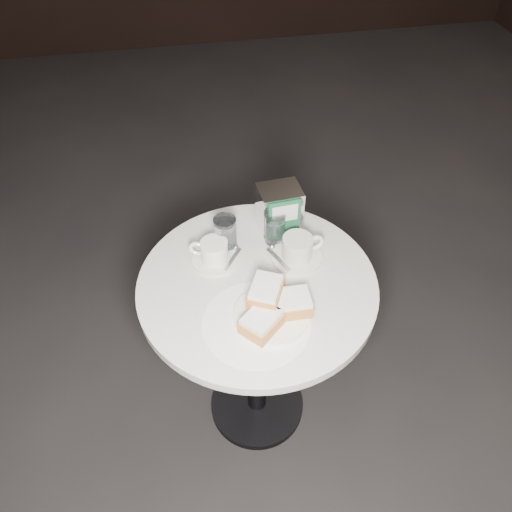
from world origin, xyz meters
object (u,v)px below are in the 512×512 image
at_px(water_glass_left, 225,234).
at_px(water_glass_right, 275,229).
at_px(coffee_cup_left, 214,253).
at_px(coffee_cup_right, 298,250).
at_px(napkin_dispenser, 279,209).
at_px(beignet_plate, 272,309).
at_px(cafe_table, 257,322).

xyz_separation_m(water_glass_left, water_glass_right, (0.15, -0.00, -0.01)).
distance_m(coffee_cup_left, coffee_cup_right, 0.25).
relative_size(water_glass_left, water_glass_right, 1.10).
relative_size(water_glass_right, napkin_dispenser, 0.67).
distance_m(coffee_cup_right, water_glass_left, 0.22).
distance_m(beignet_plate, coffee_cup_right, 0.24).
relative_size(cafe_table, beignet_plate, 2.74).
height_order(cafe_table, coffee_cup_right, coffee_cup_right).
bearing_deg(cafe_table, beignet_plate, -83.76).
bearing_deg(cafe_table, water_glass_left, 112.80).
bearing_deg(beignet_plate, coffee_cup_left, 117.22).
height_order(coffee_cup_right, napkin_dispenser, napkin_dispenser).
bearing_deg(cafe_table, coffee_cup_left, 135.60).
height_order(coffee_cup_left, water_glass_left, water_glass_left).
bearing_deg(coffee_cup_right, cafe_table, -161.06).
relative_size(beignet_plate, coffee_cup_left, 1.50).
xyz_separation_m(cafe_table, coffee_cup_left, (-0.11, 0.11, 0.23)).
bearing_deg(water_glass_right, water_glass_left, 179.27).
relative_size(coffee_cup_left, water_glass_left, 1.63).
distance_m(coffee_cup_right, water_glass_right, 0.10).
relative_size(water_glass_left, napkin_dispenser, 0.74).
height_order(water_glass_right, napkin_dispenser, napkin_dispenser).
height_order(water_glass_left, water_glass_right, water_glass_left).
distance_m(cafe_table, coffee_cup_left, 0.28).
bearing_deg(water_glass_left, napkin_dispenser, 17.85).
bearing_deg(beignet_plate, water_glass_left, 105.56).
relative_size(beignet_plate, water_glass_right, 2.70).
bearing_deg(coffee_cup_left, coffee_cup_right, 11.85).
relative_size(beignet_plate, coffee_cup_right, 1.54).
height_order(cafe_table, coffee_cup_left, coffee_cup_left).
distance_m(beignet_plate, water_glass_left, 0.31).
bearing_deg(napkin_dispenser, water_glass_left, -166.02).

